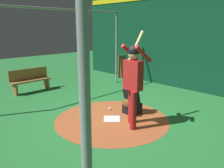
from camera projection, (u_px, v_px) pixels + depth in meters
ground_plane at (112, 119)px, 5.87m from camera, size 27.34×27.34×0.00m
dirt_circle at (112, 119)px, 5.87m from camera, size 2.94×2.94×0.01m
home_plate at (112, 119)px, 5.87m from camera, size 0.59×0.59×0.01m
batter at (133, 78)px, 5.20m from camera, size 0.68×0.49×2.25m
catcher at (131, 101)px, 6.17m from camera, size 0.58×0.40×0.94m
back_wall at (193, 41)px, 8.21m from camera, size 0.22×11.34×3.66m
cage_frame at (112, 38)px, 5.36m from camera, size 5.93×5.56×2.92m
bat_rack at (123, 67)px, 10.65m from camera, size 0.58×0.19×1.05m
bench at (30, 80)px, 8.28m from camera, size 1.45×0.36×0.85m
baseball_0 at (110, 109)px, 6.52m from camera, size 0.07×0.07×0.07m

